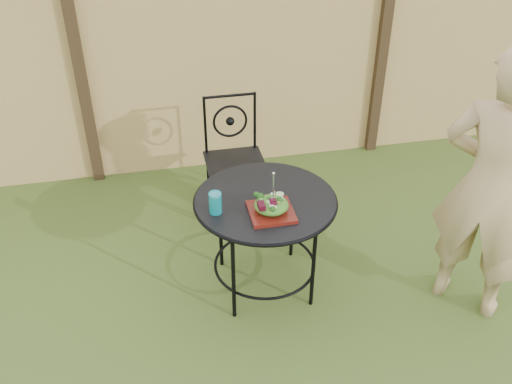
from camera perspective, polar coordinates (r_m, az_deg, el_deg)
ground at (r=3.77m, az=4.62°, el=-13.69°), size 60.00×60.00×0.00m
fence at (r=5.02m, az=-1.88°, el=12.58°), size 8.00×0.12×1.90m
patio_table at (r=3.70m, az=0.92°, el=-2.45°), size 0.92×0.92×0.72m
patio_chair at (r=4.53m, az=-2.20°, el=3.77°), size 0.46×0.46×0.95m
diner at (r=3.68m, az=22.50°, el=0.35°), size 0.77×0.77×1.80m
salad_plate at (r=3.48m, az=1.53°, el=-2.01°), size 0.27×0.27×0.02m
salad at (r=3.45m, az=1.55°, el=-1.31°), size 0.21×0.21×0.08m
fork at (r=3.38m, az=1.74°, el=0.51°), size 0.01×0.01×0.18m
drinking_glass at (r=3.47m, az=-4.09°, el=-1.09°), size 0.08×0.08×0.14m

